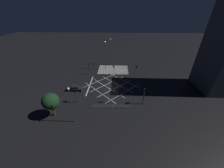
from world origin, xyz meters
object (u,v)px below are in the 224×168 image
(traffic_light_median_south, at_px, (114,67))
(traffic_light_se_main, at_px, (91,66))
(street_lamp_west, at_px, (71,100))
(traffic_light_nw_cross, at_px, (144,93))
(street_lamp_far, at_px, (105,49))
(street_tree_near, at_px, (51,101))
(traffic_light_ne_main, at_px, (75,93))
(traffic_light_ne_cross, at_px, (78,92))
(traffic_light_sw_cross, at_px, (136,67))
(traffic_light_median_north, at_px, (111,94))
(street_lamp_east, at_px, (110,46))
(traffic_light_nw_main, at_px, (144,94))
(waiting_car, at_px, (75,88))

(traffic_light_median_south, distance_m, traffic_light_se_main, 7.61)
(traffic_light_se_main, relative_size, street_lamp_west, 0.52)
(traffic_light_se_main, height_order, traffic_light_nw_cross, traffic_light_nw_cross)
(street_lamp_far, relative_size, street_tree_near, 1.87)
(traffic_light_ne_main, xyz_separation_m, traffic_light_ne_cross, (-0.72, 0.27, 0.58))
(traffic_light_se_main, distance_m, traffic_light_nw_cross, 21.42)
(traffic_light_sw_cross, distance_m, street_tree_near, 27.21)
(traffic_light_sw_cross, height_order, traffic_light_median_north, traffic_light_sw_cross)
(street_lamp_east, bearing_deg, street_lamp_west, 79.87)
(traffic_light_median_south, xyz_separation_m, traffic_light_ne_cross, (7.89, 15.17, 0.02))
(traffic_light_nw_main, distance_m, street_lamp_east, 26.91)
(traffic_light_nw_main, height_order, traffic_light_nw_cross, traffic_light_nw_main)
(traffic_light_median_south, xyz_separation_m, traffic_light_nw_main, (-7.23, 15.22, -0.03))
(street_lamp_east, bearing_deg, traffic_light_se_main, 57.39)
(traffic_light_ne_cross, bearing_deg, traffic_light_ne_main, 69.22)
(waiting_car, bearing_deg, traffic_light_median_north, -26.31)
(traffic_light_ne_main, distance_m, street_lamp_far, 21.39)
(traffic_light_sw_cross, height_order, traffic_light_ne_main, traffic_light_sw_cross)
(traffic_light_sw_cross, xyz_separation_m, street_lamp_far, (10.62, -5.70, 4.31))
(traffic_light_nw_cross, height_order, traffic_light_ne_cross, traffic_light_ne_cross)
(traffic_light_nw_cross, bearing_deg, street_lamp_east, 20.07)
(street_lamp_east, distance_m, street_lamp_far, 4.83)
(street_lamp_far, bearing_deg, traffic_light_nw_main, 117.25)
(traffic_light_sw_cross, height_order, traffic_light_ne_cross, traffic_light_ne_cross)
(street_lamp_west, bearing_deg, street_tree_near, -18.29)
(traffic_light_median_north, height_order, waiting_car, traffic_light_median_north)
(street_lamp_west, bearing_deg, traffic_light_sw_cross, -125.08)
(street_tree_near, bearing_deg, traffic_light_sw_cross, -135.46)
(street_tree_near, bearing_deg, traffic_light_nw_cross, -166.35)
(traffic_light_sw_cross, distance_m, street_lamp_west, 25.38)
(traffic_light_median_south, distance_m, street_lamp_far, 7.56)
(traffic_light_nw_main, bearing_deg, street_lamp_east, -70.38)
(traffic_light_median_south, xyz_separation_m, traffic_light_median_north, (0.34, 14.80, -0.73))
(traffic_light_median_south, distance_m, street_lamp_west, 22.47)
(traffic_light_sw_cross, bearing_deg, traffic_light_ne_cross, -45.95)
(traffic_light_median_north, bearing_deg, traffic_light_sw_cross, -28.09)
(traffic_light_nw_main, bearing_deg, street_lamp_far, -62.75)
(traffic_light_se_main, xyz_separation_m, waiting_car, (3.03, 10.26, -2.46))
(street_lamp_west, relative_size, waiting_car, 1.96)
(traffic_light_sw_cross, xyz_separation_m, traffic_light_ne_cross, (15.20, 14.70, -0.01))
(traffic_light_ne_main, bearing_deg, traffic_light_sw_cross, 42.20)
(traffic_light_nw_cross, bearing_deg, traffic_light_nw_main, 168.18)
(traffic_light_ne_cross, bearing_deg, traffic_light_median_south, -27.47)
(traffic_light_median_north, bearing_deg, traffic_light_nw_cross, -90.32)
(traffic_light_median_north, xyz_separation_m, street_lamp_far, (2.97, -20.03, 5.07))
(traffic_light_ne_cross, bearing_deg, traffic_light_median_north, -87.16)
(street_lamp_west, bearing_deg, traffic_light_median_south, -108.83)
(traffic_light_median_north, height_order, traffic_light_ne_main, traffic_light_ne_main)
(traffic_light_median_south, relative_size, traffic_light_nw_main, 0.97)
(traffic_light_sw_cross, bearing_deg, street_tree_near, -45.46)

